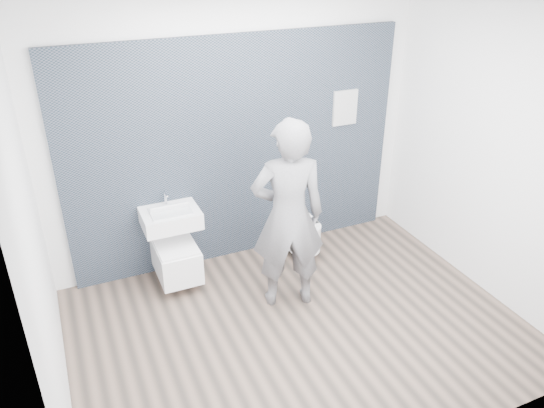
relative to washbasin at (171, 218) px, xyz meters
name	(u,v)px	position (x,y,z in m)	size (l,w,h in m)	color
ground	(298,328)	(0.82, -1.23, -0.72)	(4.00, 4.00, 0.00)	brown
room_shell	(303,151)	(0.82, -1.23, 1.02)	(4.00, 4.00, 4.00)	white
tile_wall	(241,250)	(0.82, 0.24, -0.72)	(3.60, 0.06, 2.40)	black
washbasin	(171,218)	(0.00, 0.00, 0.00)	(0.56, 0.42, 0.42)	white
toilet_square	(176,257)	(0.00, -0.08, -0.42)	(0.41, 0.59, 0.76)	white
toilet_rounded	(301,233)	(1.42, -0.08, -0.47)	(0.34, 0.58, 0.32)	white
info_placard	(337,230)	(2.06, 0.20, -0.72)	(0.29, 0.03, 0.39)	white
visitor	(288,216)	(0.91, -0.80, 0.21)	(0.68, 0.45, 1.87)	slate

